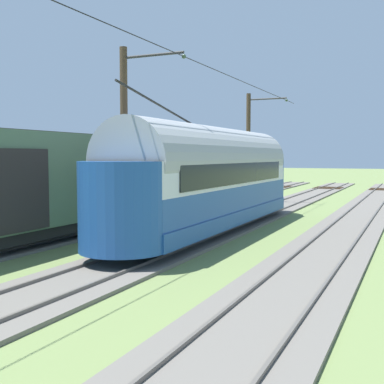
% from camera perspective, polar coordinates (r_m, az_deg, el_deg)
% --- Properties ---
extents(ground_plane, '(220.00, 220.00, 0.00)m').
position_cam_1_polar(ground_plane, '(18.63, 0.40, -5.46)').
color(ground_plane, olive).
extents(track_streetcar_siding, '(2.80, 80.00, 0.18)m').
position_cam_1_polar(track_streetcar_siding, '(17.53, 15.84, -6.05)').
color(track_streetcar_siding, '#666059').
rests_on(track_streetcar_siding, ground).
extents(track_adjacent_siding, '(2.80, 80.00, 0.18)m').
position_cam_1_polar(track_adjacent_siding, '(18.90, 0.79, -5.15)').
color(track_adjacent_siding, '#666059').
rests_on(track_adjacent_siding, ground).
extents(track_third_siding, '(2.80, 80.00, 0.18)m').
position_cam_1_polar(track_third_siding, '(21.36, -11.48, -4.15)').
color(track_third_siding, '#666059').
rests_on(track_third_siding, ground).
extents(vintage_streetcar, '(2.65, 15.75, 5.04)m').
position_cam_1_polar(vintage_streetcar, '(19.86, 2.30, 1.68)').
color(vintage_streetcar, '#1E4C93').
rests_on(vintage_streetcar, ground).
extents(catenary_pole_foreground, '(2.70, 0.28, 7.15)m').
position_cam_1_polar(catenary_pole_foreground, '(32.25, 6.66, 5.25)').
color(catenary_pole_foreground, '#423323').
rests_on(catenary_pole_foreground, ground).
extents(catenary_pole_mid_near, '(2.70, 0.28, 7.15)m').
position_cam_1_polar(catenary_pole_mid_near, '(18.63, -7.69, 6.02)').
color(catenary_pole_mid_near, '#423323').
rests_on(catenary_pole_mid_near, ground).
extents(overhead_wire_run, '(2.50, 33.85, 0.18)m').
position_cam_1_polar(overhead_wire_run, '(18.42, -0.19, 15.10)').
color(overhead_wire_run, black).
rests_on(overhead_wire_run, ground).
extents(track_end_bumper, '(1.80, 0.60, 0.80)m').
position_cam_1_polar(track_end_bumper, '(33.45, 2.60, -0.47)').
color(track_end_bumper, '#B2A519').
rests_on(track_end_bumper, ground).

